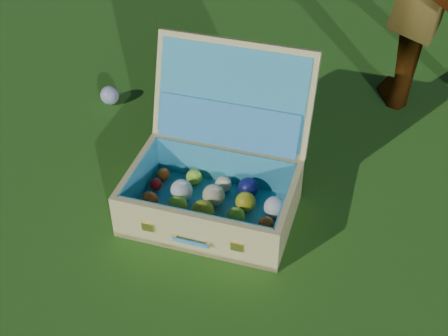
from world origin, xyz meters
The scene contains 3 objects.
ground centered at (0.00, 0.00, 0.00)m, with size 60.00×60.00×0.00m, color #215114.
stray_ball centered at (-0.71, 0.10, 0.04)m, with size 0.08×0.08×0.08m, color teal.
suitcase centered at (0.00, -0.09, 0.14)m, with size 0.66×0.64×0.48m.
Camera 1 is at (0.96, -1.28, 1.39)m, focal length 50.00 mm.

